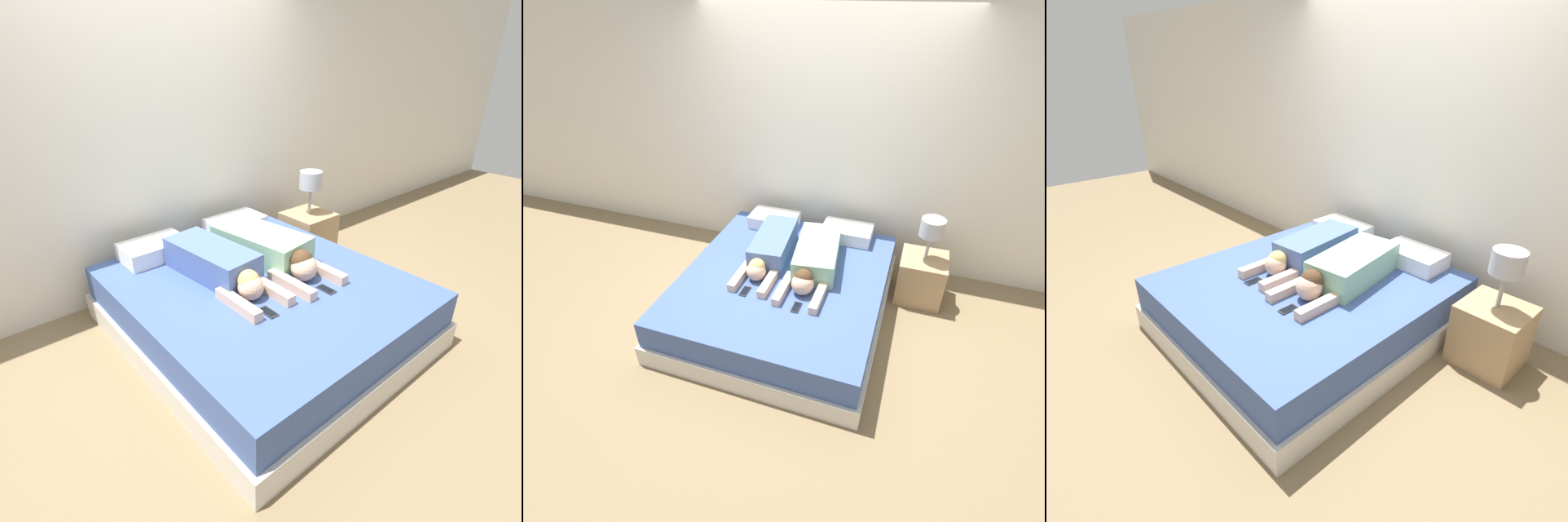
{
  "view_description": "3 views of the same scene",
  "coord_description": "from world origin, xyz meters",
  "views": [
    {
      "loc": [
        -1.63,
        -1.91,
        1.87
      ],
      "look_at": [
        0.0,
        0.0,
        0.59
      ],
      "focal_mm": 28.0,
      "sensor_mm": 36.0,
      "label": 1
    },
    {
      "loc": [
        0.99,
        -2.8,
        2.63
      ],
      "look_at": [
        0.0,
        0.0,
        0.59
      ],
      "focal_mm": 28.0,
      "sensor_mm": 36.0,
      "label": 2
    },
    {
      "loc": [
        2.06,
        -1.85,
        1.96
      ],
      "look_at": [
        0.0,
        0.0,
        0.59
      ],
      "focal_mm": 28.0,
      "sensor_mm": 36.0,
      "label": 3
    }
  ],
  "objects": [
    {
      "name": "pillow_head_right",
      "position": [
        0.4,
        0.82,
        0.5
      ],
      "size": [
        0.5,
        0.32,
        0.13
      ],
      "color": "white",
      "rests_on": "bed"
    },
    {
      "name": "cell_phone_left",
      "position": [
        -0.23,
        -0.34,
        0.44
      ],
      "size": [
        0.06,
        0.13,
        0.01
      ],
      "color": "#2D2D33",
      "rests_on": "bed"
    },
    {
      "name": "person_left",
      "position": [
        -0.21,
        0.21,
        0.54
      ],
      "size": [
        0.39,
        1.06,
        0.22
      ],
      "color": "#4C66A5",
      "rests_on": "bed"
    },
    {
      "name": "ground_plane",
      "position": [
        0.0,
        0.0,
        0.0
      ],
      "size": [
        12.0,
        12.0,
        0.0
      ],
      "primitive_type": "plane",
      "color": "#7F6B4C"
    },
    {
      "name": "pillow_head_left",
      "position": [
        -0.4,
        0.82,
        0.5
      ],
      "size": [
        0.5,
        0.32,
        0.13
      ],
      "color": "white",
      "rests_on": "bed"
    },
    {
      "name": "nightstand",
      "position": [
        1.19,
        0.66,
        0.28
      ],
      "size": [
        0.43,
        0.43,
        0.88
      ],
      "color": "tan",
      "rests_on": "ground_plane"
    },
    {
      "name": "bed",
      "position": [
        0.0,
        0.0,
        0.21
      ],
      "size": [
        1.83,
        2.07,
        0.44
      ],
      "color": "beige",
      "rests_on": "ground_plane"
    },
    {
      "name": "wall_back",
      "position": [
        0.0,
        1.18,
        1.3
      ],
      "size": [
        12.0,
        0.06,
        2.6
      ],
      "color": "silver",
      "rests_on": "ground_plane"
    },
    {
      "name": "cell_phone_right",
      "position": [
        0.25,
        -0.4,
        0.44
      ],
      "size": [
        0.06,
        0.13,
        0.01
      ],
      "color": "#2D2D33",
      "rests_on": "bed"
    },
    {
      "name": "person_right",
      "position": [
        0.23,
        0.18,
        0.54
      ],
      "size": [
        0.47,
        1.11,
        0.22
      ],
      "color": "#8CBF99",
      "rests_on": "bed"
    }
  ]
}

